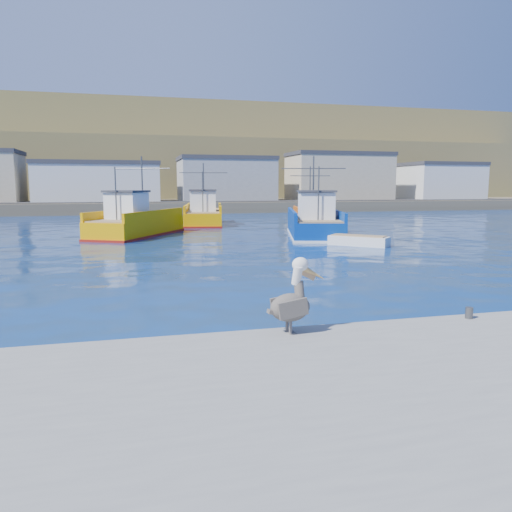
% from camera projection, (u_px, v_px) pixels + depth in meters
% --- Properties ---
extents(ground, '(260.00, 260.00, 0.00)m').
position_uv_depth(ground, '(315.00, 312.00, 15.77)').
color(ground, '#071153').
rests_on(ground, ground).
extents(dock_bollards, '(36.20, 0.20, 0.30)m').
position_uv_depth(dock_bollards, '(387.00, 319.00, 12.56)').
color(dock_bollards, '#4C4C4C').
rests_on(dock_bollards, dock).
extents(far_shore, '(200.00, 81.00, 24.00)m').
position_uv_depth(far_shore, '(151.00, 165.00, 119.32)').
color(far_shore, brown).
rests_on(far_shore, ground).
extents(trawler_yellow_a, '(8.31, 11.13, 6.44)m').
position_uv_depth(trawler_yellow_a, '(136.00, 223.00, 39.95)').
color(trawler_yellow_a, '#DF9800').
rests_on(trawler_yellow_a, ground).
extents(trawler_yellow_b, '(5.44, 11.18, 6.44)m').
position_uv_depth(trawler_yellow_b, '(204.00, 215.00, 51.89)').
color(trawler_yellow_b, '#DF9800').
rests_on(trawler_yellow_b, ground).
extents(trawler_blue, '(6.53, 11.42, 6.45)m').
position_uv_depth(trawler_blue, '(314.00, 224.00, 39.58)').
color(trawler_blue, navy).
rests_on(trawler_blue, ground).
extents(boat_orange, '(4.91, 8.61, 6.05)m').
position_uv_depth(boat_orange, '(311.00, 214.00, 52.75)').
color(boat_orange, '#C8510A').
rests_on(boat_orange, ground).
extents(skiff_mid, '(3.77, 3.74, 0.86)m').
position_uv_depth(skiff_mid, '(359.00, 242.00, 33.46)').
color(skiff_mid, silver).
rests_on(skiff_mid, ground).
extents(pelican, '(1.47, 0.66, 1.81)m').
position_uv_depth(pelican, '(292.00, 301.00, 11.79)').
color(pelican, '#595451').
rests_on(pelican, dock).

